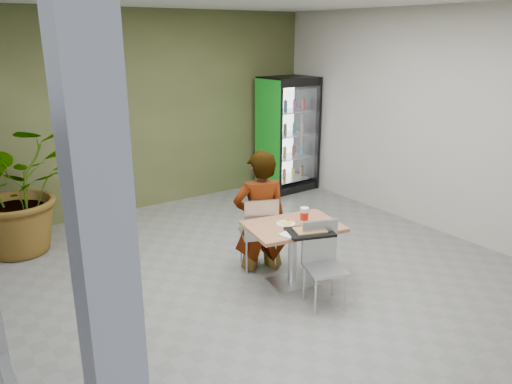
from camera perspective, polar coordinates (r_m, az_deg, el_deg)
ground at (r=5.96m, az=2.48°, el=-10.50°), size 7.00×7.00×0.00m
room_envelope at (r=5.39m, az=2.70°, el=4.67°), size 6.00×7.00×3.20m
dining_table at (r=5.74m, az=4.25°, el=-5.73°), size 1.15×0.90×0.75m
chair_far at (r=6.07m, az=0.42°, el=-4.17°), size 0.54×0.55×0.95m
chair_near at (r=5.43m, az=7.59°, el=-7.33°), size 0.51×0.52×0.90m
seated_woman at (r=6.11m, az=0.47°, el=-3.52°), size 0.78×0.65×1.81m
pizza_plate at (r=5.66m, az=3.44°, el=-3.54°), size 0.31×0.28×0.03m
soda_cup at (r=5.72m, az=5.54°, el=-2.66°), size 0.10×0.10×0.17m
napkin_stack at (r=5.35m, az=3.76°, el=-4.90°), size 0.19×0.19×0.02m
cafeteria_tray at (r=5.43m, az=6.18°, el=-4.57°), size 0.58×0.50×0.03m
beverage_fridge at (r=9.29m, az=3.65°, el=6.60°), size 0.98×0.77×2.08m
potted_plant at (r=7.25m, az=-25.63°, el=0.29°), size 1.79×1.62×1.73m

